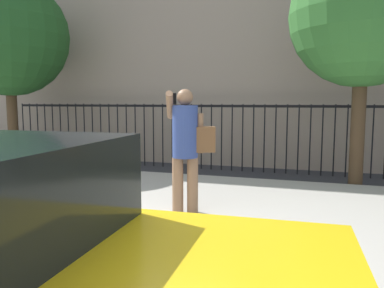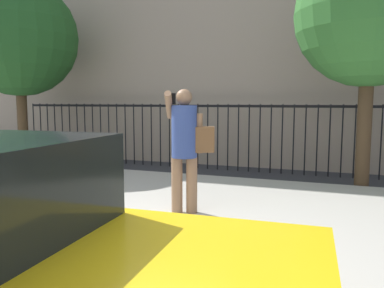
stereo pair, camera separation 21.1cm
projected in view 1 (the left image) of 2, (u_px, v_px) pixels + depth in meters
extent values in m
plane|color=#333338|center=(89.00, 277.00, 3.59)|extent=(60.00, 60.00, 0.00)
cube|color=#B2ADA3|center=(172.00, 208.00, 5.66)|extent=(28.00, 4.40, 0.15)
cube|color=black|center=(227.00, 106.00, 8.99)|extent=(12.00, 0.04, 0.06)
cylinder|color=black|center=(24.00, 131.00, 10.91)|extent=(0.03, 0.03, 1.60)
cylinder|color=black|center=(31.00, 132.00, 10.84)|extent=(0.03, 0.03, 1.60)
cylinder|color=black|center=(38.00, 132.00, 10.76)|extent=(0.03, 0.03, 1.60)
cylinder|color=black|center=(46.00, 132.00, 10.68)|extent=(0.03, 0.03, 1.60)
cylinder|color=black|center=(53.00, 132.00, 10.60)|extent=(0.03, 0.03, 1.60)
cylinder|color=black|center=(61.00, 132.00, 10.52)|extent=(0.03, 0.03, 1.60)
cylinder|color=black|center=(69.00, 133.00, 10.44)|extent=(0.03, 0.03, 1.60)
cylinder|color=black|center=(77.00, 133.00, 10.37)|extent=(0.03, 0.03, 1.60)
cylinder|color=black|center=(85.00, 133.00, 10.29)|extent=(0.03, 0.03, 1.60)
cylinder|color=black|center=(93.00, 133.00, 10.21)|extent=(0.03, 0.03, 1.60)
cylinder|color=black|center=(101.00, 134.00, 10.13)|extent=(0.03, 0.03, 1.60)
cylinder|color=black|center=(109.00, 134.00, 10.05)|extent=(0.03, 0.03, 1.60)
cylinder|color=black|center=(118.00, 134.00, 9.98)|extent=(0.03, 0.03, 1.60)
cylinder|color=black|center=(127.00, 134.00, 9.90)|extent=(0.03, 0.03, 1.60)
cylinder|color=black|center=(135.00, 135.00, 9.82)|extent=(0.03, 0.03, 1.60)
cylinder|color=black|center=(144.00, 135.00, 9.74)|extent=(0.03, 0.03, 1.60)
cylinder|color=black|center=(153.00, 135.00, 9.66)|extent=(0.03, 0.03, 1.60)
cylinder|color=black|center=(163.00, 135.00, 9.58)|extent=(0.03, 0.03, 1.60)
cylinder|color=black|center=(172.00, 136.00, 9.51)|extent=(0.03, 0.03, 1.60)
cylinder|color=black|center=(182.00, 136.00, 9.43)|extent=(0.03, 0.03, 1.60)
cylinder|color=black|center=(191.00, 136.00, 9.35)|extent=(0.03, 0.03, 1.60)
cylinder|color=black|center=(201.00, 137.00, 9.27)|extent=(0.03, 0.03, 1.60)
cylinder|color=black|center=(211.00, 137.00, 9.19)|extent=(0.03, 0.03, 1.60)
cylinder|color=black|center=(222.00, 137.00, 9.12)|extent=(0.03, 0.03, 1.60)
cylinder|color=black|center=(232.00, 138.00, 9.04)|extent=(0.03, 0.03, 1.60)
cylinder|color=black|center=(243.00, 138.00, 8.96)|extent=(0.03, 0.03, 1.60)
cylinder|color=black|center=(253.00, 138.00, 8.88)|extent=(0.03, 0.03, 1.60)
cylinder|color=black|center=(264.00, 138.00, 8.80)|extent=(0.03, 0.03, 1.60)
cylinder|color=black|center=(275.00, 139.00, 8.73)|extent=(0.03, 0.03, 1.60)
cylinder|color=black|center=(287.00, 139.00, 8.65)|extent=(0.03, 0.03, 1.60)
cylinder|color=black|center=(298.00, 139.00, 8.57)|extent=(0.03, 0.03, 1.60)
cylinder|color=black|center=(310.00, 140.00, 8.49)|extent=(0.03, 0.03, 1.60)
cylinder|color=black|center=(322.00, 140.00, 8.41)|extent=(0.03, 0.03, 1.60)
cylinder|color=black|center=(334.00, 141.00, 8.33)|extent=(0.03, 0.03, 1.60)
cylinder|color=black|center=(347.00, 141.00, 8.26)|extent=(0.03, 0.03, 1.60)
cylinder|color=black|center=(359.00, 141.00, 8.18)|extent=(0.03, 0.03, 1.60)
cylinder|color=black|center=(372.00, 142.00, 8.10)|extent=(0.03, 0.03, 1.60)
cylinder|color=#936B4C|center=(178.00, 185.00, 5.10)|extent=(0.15, 0.15, 0.76)
cylinder|color=#936B4C|center=(193.00, 185.00, 5.11)|extent=(0.15, 0.15, 0.76)
cylinder|color=#33478C|center=(185.00, 132.00, 5.02)|extent=(0.43, 0.43, 0.69)
sphere|color=#936B4C|center=(185.00, 97.00, 4.97)|extent=(0.21, 0.21, 0.21)
cylinder|color=#936B4C|center=(170.00, 105.00, 4.98)|extent=(0.25, 0.49, 0.38)
cylinder|color=#936B4C|center=(200.00, 133.00, 5.03)|extent=(0.09, 0.09, 0.53)
cube|color=black|center=(174.00, 99.00, 5.03)|extent=(0.07, 0.03, 0.15)
cube|color=brown|center=(205.00, 139.00, 5.04)|extent=(0.32, 0.24, 0.34)
cylinder|color=#4C3823|center=(358.00, 124.00, 6.92)|extent=(0.25, 0.25, 2.49)
sphere|color=#387A33|center=(363.00, 14.00, 6.70)|extent=(2.59, 2.59, 2.59)
cylinder|color=#4C3823|center=(13.00, 119.00, 9.45)|extent=(0.25, 0.25, 2.44)
sphere|color=#235623|center=(8.00, 36.00, 9.22)|extent=(2.90, 2.90, 2.90)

